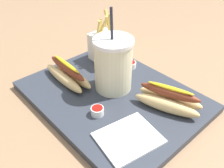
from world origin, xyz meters
The scene contains 9 objects.
ground_plane centered at (0.00, 0.00, -0.01)m, with size 2.40×2.40×0.02m, color #8C6B4C.
food_tray centered at (0.00, 0.00, 0.01)m, with size 0.45×0.34×0.02m, color #2D333D.
soda_cup centered at (0.02, -0.02, 0.09)m, with size 0.10×0.10×0.22m.
fries_basket centered at (0.14, -0.10, 0.07)m, with size 0.10×0.08×0.16m.
hot_dog_1 centered at (-0.13, -0.06, 0.04)m, with size 0.17×0.11×0.06m.
hot_dog_2 centered at (0.13, 0.05, 0.04)m, with size 0.17×0.06×0.06m.
ketchup_cup_1 centered at (-0.04, 0.08, 0.03)m, with size 0.03×0.03×0.02m.
ketchup_cup_2 centered at (0.06, -0.13, 0.03)m, with size 0.03×0.03×0.02m.
napkin_stack centered at (-0.14, 0.08, 0.02)m, with size 0.10×0.12×0.01m, color white.
Camera 1 is at (-0.37, 0.34, 0.42)m, focal length 39.53 mm.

